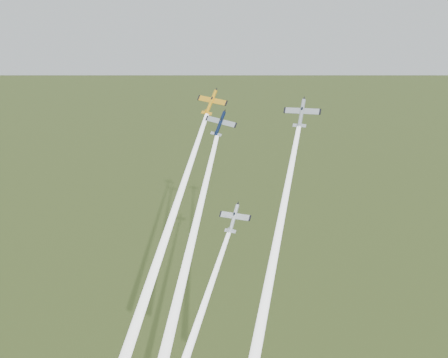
# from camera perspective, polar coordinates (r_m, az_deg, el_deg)

# --- Properties ---
(plane_yellow) EXTENTS (8.32, 6.83, 7.96)m
(plane_yellow) POSITION_cam_1_polar(r_m,az_deg,el_deg) (135.37, -1.32, 7.81)
(plane_yellow) COLOR #F8A815
(smoke_trail_yellow) EXTENTS (8.42, 42.47, 57.73)m
(smoke_trail_yellow) POSITION_cam_1_polar(r_m,az_deg,el_deg) (127.43, -6.51, -7.48)
(smoke_trail_yellow) COLOR white
(plane_navy) EXTENTS (7.94, 7.54, 7.96)m
(plane_navy) POSITION_cam_1_polar(r_m,az_deg,el_deg) (130.28, -0.40, 5.67)
(plane_navy) COLOR #0C1937
(smoke_trail_navy) EXTENTS (13.72, 38.28, 53.00)m
(smoke_trail_navy) POSITION_cam_1_polar(r_m,az_deg,el_deg) (122.37, -4.03, -9.33)
(smoke_trail_navy) COLOR white
(plane_silver_right) EXTENTS (9.59, 7.81, 7.50)m
(plane_silver_right) POSITION_cam_1_polar(r_m,az_deg,el_deg) (121.64, 7.89, 6.65)
(plane_silver_right) COLOR silver
(smoke_trail_silver_right) EXTENTS (15.44, 42.52, 59.32)m
(smoke_trail_silver_right) POSITION_cam_1_polar(r_m,az_deg,el_deg) (111.93, 4.38, -11.49)
(smoke_trail_silver_right) COLOR white
(plane_silver_low) EXTENTS (9.37, 6.53, 8.30)m
(plane_silver_low) POSITION_cam_1_polar(r_m,az_deg,el_deg) (128.69, 1.01, -4.01)
(plane_silver_low) COLOR silver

